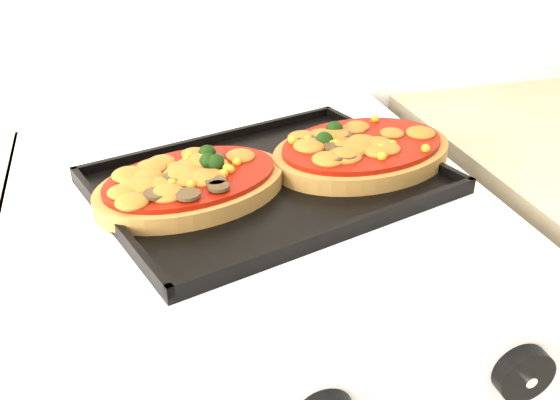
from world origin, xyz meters
name	(u,v)px	position (x,y,z in m)	size (l,w,h in m)	color
control_panel	(326,400)	(-0.04, 1.39, 0.85)	(0.60, 0.02, 0.09)	silver
knob_right	(523,373)	(0.15, 1.37, 0.85)	(0.06, 0.06, 0.02)	black
baking_tray	(269,180)	(-0.01, 1.69, 0.92)	(0.41, 0.30, 0.02)	black
pizza_left	(191,182)	(-0.11, 1.68, 0.94)	(0.24, 0.16, 0.04)	olive
pizza_right	(362,149)	(0.13, 1.71, 0.94)	(0.25, 0.18, 0.04)	olive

